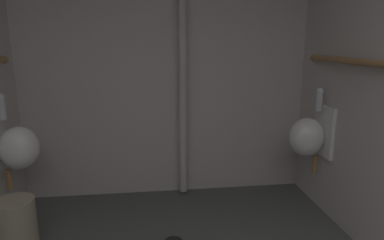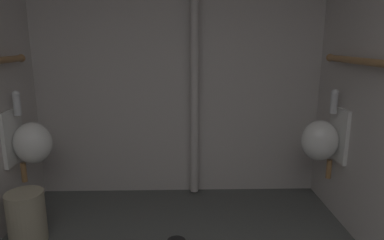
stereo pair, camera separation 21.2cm
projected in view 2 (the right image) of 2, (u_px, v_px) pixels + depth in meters
wall_back at (178, 55)px, 3.16m from camera, size 2.79×0.06×2.67m
urinal_left_mid at (30, 142)px, 2.73m from camera, size 0.32×0.30×0.76m
urinal_right_mid at (322, 139)px, 2.80m from camera, size 0.32×0.30×0.76m
standpipe_back_wall at (195, 55)px, 3.05m from camera, size 0.07×0.07×2.62m
waste_bin at (27, 217)px, 2.52m from camera, size 0.27×0.27×0.39m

